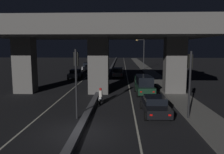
{
  "coord_description": "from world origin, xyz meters",
  "views": [
    {
      "loc": [
        2.52,
        -12.26,
        5.02
      ],
      "look_at": [
        1.27,
        16.42,
        1.17
      ],
      "focal_mm": 35.0,
      "sensor_mm": 36.0,
      "label": 1
    }
  ],
  "objects": [
    {
      "name": "sidewalk_right",
      "position": [
        8.36,
        28.0,
        0.08
      ],
      "size": [
        2.53,
        126.0,
        0.17
      ],
      "primitive_type": "cube",
      "color": "slate",
      "rests_on": "ground_plane"
    },
    {
      "name": "car_grey_third_oncoming",
      "position": [
        -5.22,
        49.9,
        0.74
      ],
      "size": [
        2.04,
        4.0,
        1.42
      ],
      "rotation": [
        0.0,
        0.0,
        -1.6
      ],
      "color": "#515459",
      "rests_on": "ground_plane"
    },
    {
      "name": "traffic_light_right_of_median",
      "position": [
        7.19,
        2.77,
        3.27
      ],
      "size": [
        0.3,
        0.49,
        4.8
      ],
      "color": "black",
      "rests_on": "ground_plane"
    },
    {
      "name": "traffic_light_left_of_median",
      "position": [
        -0.64,
        2.77,
        3.36
      ],
      "size": [
        0.3,
        0.49,
        4.92
      ],
      "color": "black",
      "rests_on": "ground_plane"
    },
    {
      "name": "car_dark_green_second",
      "position": [
        5.02,
        11.14,
        1.02
      ],
      "size": [
        2.04,
        4.11,
        1.97
      ],
      "rotation": [
        0.0,
        0.0,
        1.6
      ],
      "color": "black",
      "rests_on": "ground_plane"
    },
    {
      "name": "ground_plane",
      "position": [
        0.0,
        0.0,
        0.0
      ],
      "size": [
        200.0,
        200.0,
        0.0
      ],
      "primitive_type": "plane",
      "color": "black"
    },
    {
      "name": "median_divider",
      "position": [
        0.0,
        35.0,
        0.15
      ],
      "size": [
        0.48,
        126.0,
        0.3
      ],
      "primitive_type": "cube",
      "color": "#4C4C51",
      "rests_on": "ground_plane"
    },
    {
      "name": "motorcycle_black_filtering_mid",
      "position": [
        0.51,
        12.88,
        0.61
      ],
      "size": [
        0.34,
        1.85,
        1.42
      ],
      "rotation": [
        0.0,
        0.0,
        1.51
      ],
      "color": "black",
      "rests_on": "ground_plane"
    },
    {
      "name": "elevated_overpass",
      "position": [
        0.0,
        11.6,
        6.5
      ],
      "size": [
        23.27,
        11.85,
        8.72
      ],
      "color": "#5B5956",
      "rests_on": "ground_plane"
    },
    {
      "name": "lane_line_right_inner",
      "position": [
        3.52,
        35.0,
        0.0
      ],
      "size": [
        0.12,
        126.0,
        0.0
      ],
      "primitive_type": "cube",
      "color": "beige",
      "rests_on": "ground_plane"
    },
    {
      "name": "pedestrian_on_sidewalk",
      "position": [
        8.78,
        13.14,
        0.98
      ],
      "size": [
        0.32,
        0.32,
        1.62
      ],
      "color": "black",
      "rests_on": "sidewalk_right"
    },
    {
      "name": "car_grey_lead_oncoming",
      "position": [
        -5.04,
        22.88,
        0.78
      ],
      "size": [
        1.9,
        4.07,
        1.51
      ],
      "rotation": [
        0.0,
        0.0,
        -1.59
      ],
      "color": "#515459",
      "rests_on": "ground_plane"
    },
    {
      "name": "street_lamp",
      "position": [
        7.37,
        38.57,
        4.18
      ],
      "size": [
        2.02,
        0.32,
        7.0
      ],
      "color": "#2D2D30",
      "rests_on": "ground_plane"
    },
    {
      "name": "lane_line_left_inner",
      "position": [
        -3.52,
        35.0,
        0.0
      ],
      "size": [
        0.12,
        126.0,
        0.0
      ],
      "primitive_type": "cube",
      "color": "beige",
      "rests_on": "ground_plane"
    },
    {
      "name": "car_dark_green_third",
      "position": [
        5.34,
        17.45,
        0.73
      ],
      "size": [
        2.19,
        4.67,
        1.41
      ],
      "rotation": [
        0.0,
        0.0,
        1.53
      ],
      "color": "black",
      "rests_on": "ground_plane"
    },
    {
      "name": "car_grey_fourth",
      "position": [
        1.94,
        25.1,
        0.83
      ],
      "size": [
        1.97,
        4.07,
        1.61
      ],
      "rotation": [
        0.0,
        0.0,
        1.55
      ],
      "color": "#515459",
      "rests_on": "ground_plane"
    },
    {
      "name": "car_white_second_oncoming",
      "position": [
        -5.12,
        35.94,
        0.9
      ],
      "size": [
        1.91,
        4.78,
        1.72
      ],
      "rotation": [
        0.0,
        0.0,
        -1.56
      ],
      "color": "silver",
      "rests_on": "ground_plane"
    },
    {
      "name": "motorcycle_white_filtering_near",
      "position": [
        0.65,
        7.02,
        0.62
      ],
      "size": [
        0.33,
        1.74,
        1.44
      ],
      "rotation": [
        0.0,
        0.0,
        1.55
      ],
      "color": "black",
      "rests_on": "ground_plane"
    },
    {
      "name": "car_black_lead",
      "position": [
        5.04,
        3.9,
        0.72
      ],
      "size": [
        1.95,
        4.55,
        1.42
      ],
      "rotation": [
        0.0,
        0.0,
        1.59
      ],
      "color": "black",
      "rests_on": "ground_plane"
    }
  ]
}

